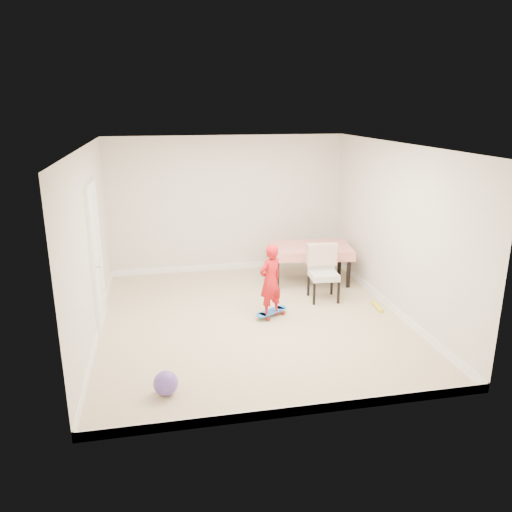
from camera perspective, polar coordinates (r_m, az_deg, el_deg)
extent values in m
plane|color=tan|center=(7.64, -0.44, -7.31)|extent=(5.00, 5.00, 0.00)
cube|color=white|center=(6.99, -0.49, 12.36)|extent=(4.50, 5.00, 0.04)
cube|color=beige|center=(9.59, -3.29, 5.85)|extent=(4.50, 0.04, 2.60)
cube|color=beige|center=(4.91, 5.04, -5.07)|extent=(4.50, 0.04, 2.60)
cube|color=beige|center=(7.14, -18.32, 1.16)|extent=(0.04, 5.00, 2.60)
cube|color=beige|center=(7.92, 15.60, 2.89)|extent=(0.04, 5.00, 2.60)
cube|color=white|center=(7.50, -17.82, -0.25)|extent=(0.11, 0.94, 2.11)
cube|color=white|center=(9.91, -3.18, -1.19)|extent=(4.50, 0.02, 0.12)
cube|color=white|center=(5.49, 4.73, -17.20)|extent=(4.50, 0.02, 0.12)
cube|color=white|center=(7.56, -17.53, -7.93)|extent=(0.02, 5.00, 0.12)
cube|color=white|center=(8.30, 14.99, -5.43)|extent=(0.02, 5.00, 0.12)
imported|color=red|center=(7.51, 1.64, -3.10)|extent=(0.49, 0.44, 1.13)
sphere|color=#6447AC|center=(5.86, -10.28, -14.11)|extent=(0.28, 0.28, 0.28)
cylinder|color=yellow|center=(8.27, 13.71, -5.65)|extent=(0.09, 0.40, 0.06)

